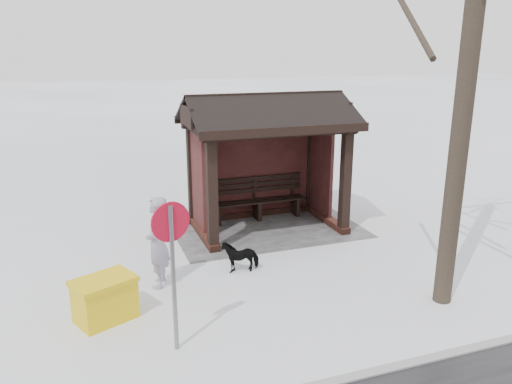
% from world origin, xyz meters
% --- Properties ---
extents(ground, '(120.00, 120.00, 0.00)m').
position_xyz_m(ground, '(0.00, 0.00, 0.00)').
color(ground, white).
rests_on(ground, ground).
extents(kerb, '(120.00, 0.15, 0.06)m').
position_xyz_m(kerb, '(0.00, 5.50, 0.01)').
color(kerb, gray).
rests_on(kerb, ground).
extents(trampled_patch, '(4.20, 3.20, 0.02)m').
position_xyz_m(trampled_patch, '(0.00, -0.20, 0.01)').
color(trampled_patch, gray).
rests_on(trampled_patch, ground).
extents(bus_shelter, '(3.60, 2.40, 3.09)m').
position_xyz_m(bus_shelter, '(0.00, -0.16, 2.17)').
color(bus_shelter, '#3B1E15').
rests_on(bus_shelter, ground).
extents(pedestrian, '(0.53, 0.67, 1.61)m').
position_xyz_m(pedestrian, '(2.79, 2.09, 0.80)').
color(pedestrian, gray).
rests_on(pedestrian, ground).
extents(dog, '(0.69, 0.36, 0.57)m').
position_xyz_m(dog, '(1.26, 1.96, 0.28)').
color(dog, black).
rests_on(dog, ground).
extents(grit_bin, '(1.06, 0.92, 0.68)m').
position_xyz_m(grit_bin, '(3.74, 2.98, 0.35)').
color(grit_bin, gold).
rests_on(grit_bin, ground).
extents(road_sign, '(0.53, 0.18, 2.12)m').
position_xyz_m(road_sign, '(2.87, 4.09, 1.54)').
color(road_sign, slate).
rests_on(road_sign, ground).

